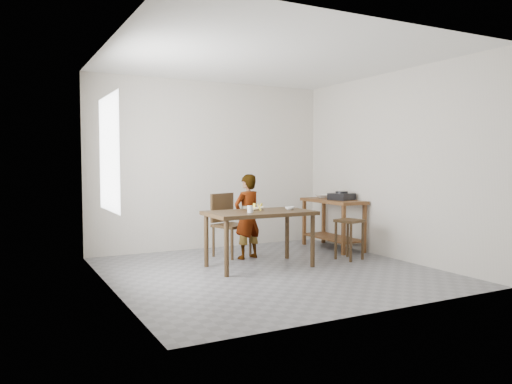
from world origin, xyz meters
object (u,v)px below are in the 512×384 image
dining_table (259,239)px  dining_chair (232,225)px  child (247,217)px  stool (349,239)px  prep_counter (333,224)px

dining_table → dining_chair: (-0.02, 0.84, 0.09)m
child → stool: 1.51m
dining_table → dining_chair: size_ratio=1.50×
child → dining_chair: size_ratio=1.32×
dining_table → stool: size_ratio=2.42×
dining_table → stool: dining_table is taller
dining_table → prep_counter: bearing=22.1°
dining_chair → prep_counter: bearing=-25.7°
prep_counter → child: (-1.60, -0.11, 0.21)m
prep_counter → child: bearing=-176.2°
prep_counter → dining_chair: 1.74m
prep_counter → stool: size_ratio=2.07×
dining_table → child: (0.12, 0.59, 0.24)m
dining_table → prep_counter: size_ratio=1.17×
dining_chair → child: bearing=-83.0°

